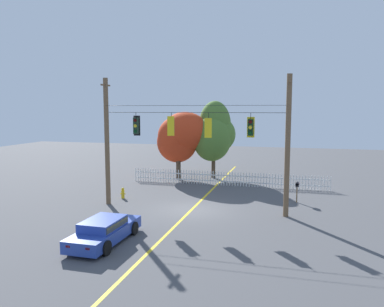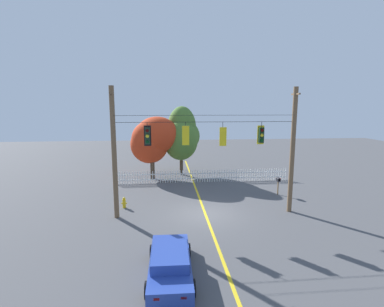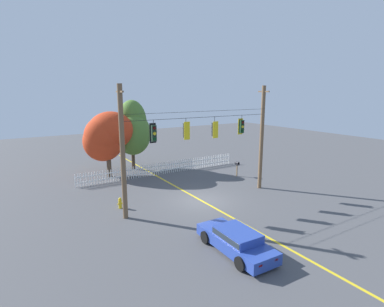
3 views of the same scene
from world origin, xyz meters
name	(u,v)px [view 1 (image 1 of 3)]	position (x,y,z in m)	size (l,w,h in m)	color
ground	(192,210)	(0.00, 0.00, 0.00)	(80.00, 80.00, 0.00)	#4C4C4F
lane_centerline_stripe	(192,210)	(0.00, 0.00, 0.00)	(0.16, 36.00, 0.01)	gold
signal_support_span	(192,143)	(0.00, 0.00, 4.09)	(11.45, 1.10, 8.04)	brown
traffic_signal_westbound_side	(136,126)	(-3.56, 0.01, 5.09)	(0.43, 0.38, 1.44)	black
traffic_signal_northbound_secondary	(171,126)	(-1.26, -0.01, 5.10)	(0.43, 0.38, 1.39)	black
traffic_signal_eastbound_side	(209,128)	(1.03, -0.01, 5.02)	(0.43, 0.38, 1.47)	black
traffic_signal_southbound_primary	(251,127)	(3.49, 0.01, 5.08)	(0.43, 0.38, 1.43)	black
white_picket_fence	(227,179)	(0.83, 7.81, 0.56)	(15.75, 0.06, 1.12)	white
autumn_maple_near_fence	(180,136)	(-3.71, 9.95, 3.72)	(4.58, 3.61, 5.86)	#473828
autumn_maple_mid	(213,134)	(-0.95, 10.92, 3.96)	(3.90, 4.27, 6.82)	#473828
parked_car	(104,230)	(-2.38, -6.60, 0.60)	(1.90, 4.50, 1.15)	#28429E
fire_hydrant	(123,193)	(-5.35, 1.68, 0.37)	(0.38, 0.22, 0.74)	gold
roadside_mailbox	(297,186)	(6.21, 3.54, 1.13)	(0.25, 0.44, 1.38)	brown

